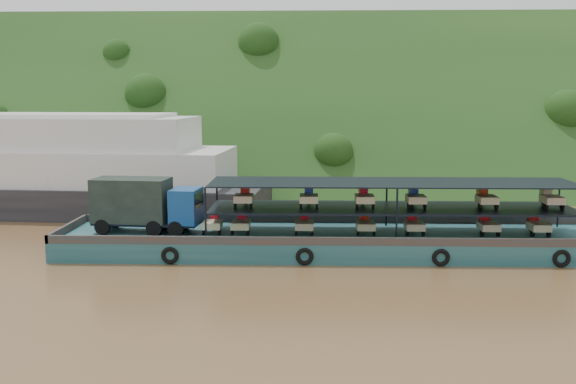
{
  "coord_description": "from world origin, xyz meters",
  "views": [
    {
      "loc": [
        -0.67,
        -41.7,
        10.02
      ],
      "look_at": [
        -2.0,
        3.0,
        3.2
      ],
      "focal_mm": 40.0,
      "sensor_mm": 36.0,
      "label": 1
    }
  ],
  "objects": [
    {
      "name": "hillside",
      "position": [
        0.0,
        36.0,
        0.0
      ],
      "size": [
        140.0,
        39.6,
        39.6
      ],
      "primitive_type": "cube",
      "rotation": [
        0.79,
        0.0,
        0.0
      ],
      "color": "#153413",
      "rests_on": "ground"
    },
    {
      "name": "passenger_ferry",
      "position": [
        -24.99,
        12.88,
        3.65
      ],
      "size": [
        42.22,
        13.38,
        8.42
      ],
      "rotation": [
        0.0,
        0.0,
        -0.07
      ],
      "color": "black",
      "rests_on": "ground"
    },
    {
      "name": "ground",
      "position": [
        0.0,
        0.0,
        0.0
      ],
      "size": [
        160.0,
        160.0,
        0.0
      ],
      "primitive_type": "plane",
      "color": "brown",
      "rests_on": "ground"
    },
    {
      "name": "cargo_barge",
      "position": [
        0.07,
        -1.37,
        1.17
      ],
      "size": [
        35.0,
        7.18,
        4.69
      ],
      "color": "#15434B",
      "rests_on": "ground"
    }
  ]
}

